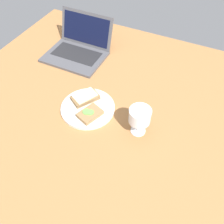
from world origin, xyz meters
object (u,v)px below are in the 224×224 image
at_px(sandwich_with_cheese, 85,97).
at_px(wine_glass, 140,116).
at_px(plate, 88,108).
at_px(sandwich_with_cucumber, 90,114).
at_px(laptop, 78,48).

height_order(sandwich_with_cheese, wine_glass, wine_glass).
bearing_deg(plate, wine_glass, -3.80).
bearing_deg(sandwich_with_cheese, plate, -48.74).
xyz_separation_m(sandwich_with_cucumber, laptop, (-0.28, 0.39, 0.01)).
bearing_deg(sandwich_with_cheese, laptop, 125.24).
height_order(plate, sandwich_with_cucumber, sandwich_with_cucumber).
relative_size(sandwich_with_cheese, wine_glass, 1.08).
bearing_deg(laptop, plate, -54.05).
xyz_separation_m(plate, sandwich_with_cucumber, (0.03, -0.04, 0.02)).
height_order(sandwich_with_cheese, laptop, laptop).
distance_m(sandwich_with_cheese, wine_glass, 0.30).
xyz_separation_m(sandwich_with_cheese, sandwich_with_cucumber, (0.07, -0.08, -0.00)).
distance_m(sandwich_with_cucumber, wine_glass, 0.23).
bearing_deg(wine_glass, laptop, 144.00).
xyz_separation_m(plate, wine_glass, (0.25, -0.02, 0.09)).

